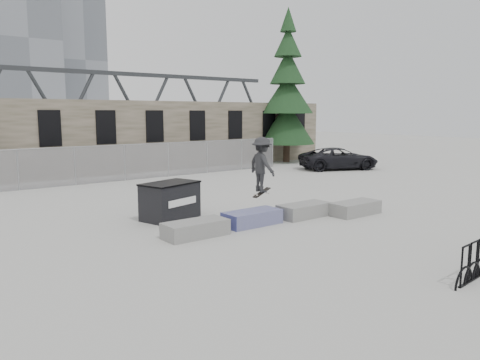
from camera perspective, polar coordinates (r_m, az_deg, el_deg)
name	(u,v)px	position (r m, az deg, el deg)	size (l,w,h in m)	color
ground	(275,221)	(16.43, 4.29, -5.01)	(120.00, 120.00, 0.00)	#AAAAA5
stone_wall	(98,137)	(30.13, -16.87, 5.01)	(36.00, 2.58, 4.50)	brown
chainlink_fence	(125,162)	(26.77, -13.89, 2.14)	(22.06, 0.06, 2.02)	gray
planter_far_left	(196,228)	(14.38, -5.43, -5.86)	(2.00, 0.90, 0.49)	gray
planter_center_left	(252,217)	(15.78, 1.49, -4.56)	(2.00, 0.90, 0.49)	navy
planter_center_right	(304,210)	(17.13, 7.83, -3.61)	(2.00, 0.90, 0.49)	gray
planter_offset	(355,208)	(17.89, 13.87, -3.28)	(2.00, 0.90, 0.49)	gray
dumpster	(170,201)	(16.76, -8.52, -2.49)	(2.26, 1.73, 1.32)	black
spruce_tree	(287,97)	(36.05, 5.78, 9.99)	(4.24, 4.24, 11.50)	#38281E
truss_bridge	(64,110)	(70.01, -20.70, 7.99)	(70.00, 3.00, 9.80)	#2D3033
suv	(339,158)	(31.96, 11.95, 2.59)	(2.40, 5.21, 1.45)	black
skateboarder	(262,165)	(16.44, 2.69, 1.88)	(0.79, 1.29, 2.11)	#262729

